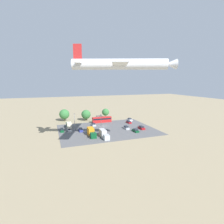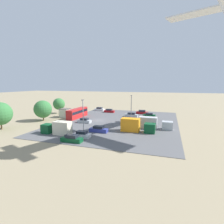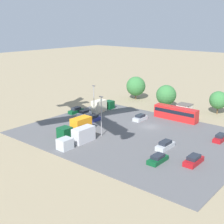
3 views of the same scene
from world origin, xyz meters
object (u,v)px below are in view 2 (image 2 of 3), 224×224
object	(u,v)px
parked_truck_1	(136,126)
parked_car_7	(109,111)
shed_building	(65,113)
parked_truck_2	(153,123)
parked_car_1	(82,135)
parked_car_5	(142,112)
parked_truck_0	(58,128)
parked_car_0	(72,139)
parked_car_4	(99,129)
parked_car_8	(131,115)
parked_car_3	(99,109)
parked_car_6	(149,115)
bus	(77,113)
parked_car_2	(84,121)

from	to	relation	value
parked_truck_1	parked_car_7	bearing A→B (deg)	-148.40
shed_building	parked_truck_2	distance (m)	33.76
parked_car_1	parked_car_7	world-z (taller)	parked_car_7
parked_car_5	parked_truck_0	distance (m)	38.93
parked_car_5	parked_truck_0	xyz separation A→B (m)	(35.69, -15.52, 0.84)
parked_car_0	parked_truck_1	world-z (taller)	parked_truck_1
parked_car_4	parked_car_8	xyz separation A→B (m)	(-23.36, 3.75, -0.02)
parked_car_1	parked_truck_0	world-z (taller)	parked_truck_0
parked_car_7	parked_truck_1	size ratio (longest dim) A/B	0.51
parked_car_1	parked_car_7	bearing A→B (deg)	-171.35
shed_building	parked_car_3	distance (m)	19.37
parked_car_5	parked_car_6	size ratio (longest dim) A/B	1.04
bus	parked_car_6	world-z (taller)	bus
bus	parked_car_7	xyz separation A→B (m)	(-14.70, 7.31, -1.18)
parked_car_1	parked_car_5	bearing A→B (deg)	166.42
parked_car_7	parked_car_4	bearing A→B (deg)	13.89
parked_car_8	parked_truck_2	bearing A→B (deg)	-148.47
parked_car_0	parked_car_4	xyz separation A→B (m)	(-8.91, 2.60, 0.02)
parked_car_3	parked_car_7	bearing A→B (deg)	-119.46
parked_car_0	parked_car_4	bearing A→B (deg)	-16.29
parked_car_3	parked_car_7	distance (m)	6.79
shed_building	parked_car_3	size ratio (longest dim) A/B	0.86
shed_building	parked_car_3	xyz separation A→B (m)	(-18.23, 6.50, -0.88)
parked_truck_0	parked_car_0	bearing A→B (deg)	-123.31
parked_car_3	parked_truck_2	distance (m)	36.73
bus	parked_car_1	xyz separation A→B (m)	(20.84, 12.71, -1.18)
bus	parked_truck_1	world-z (taller)	parked_truck_1
parked_car_2	parked_truck_0	size ratio (longest dim) A/B	0.56
parked_car_3	parked_car_6	xyz separation A→B (m)	(8.00, 23.57, -0.06)
parked_car_1	parked_truck_2	bearing A→B (deg)	131.52
parked_car_2	parked_car_7	xyz separation A→B (m)	(-21.52, 1.05, 0.00)
bus	parked_car_2	bearing A→B (deg)	-47.53
parked_car_2	parked_car_6	world-z (taller)	parked_car_2
parked_car_7	parked_truck_1	xyz separation A→B (m)	(26.85, 16.52, 0.94)
parked_truck_0	parked_truck_2	world-z (taller)	parked_truck_0
parked_car_5	parked_car_7	bearing A→B (deg)	92.59
parked_car_8	parked_truck_1	bearing A→B (deg)	-165.17
parked_car_2	parked_car_5	size ratio (longest dim) A/B	0.91
parked_car_3	bus	bearing A→B (deg)	175.57
bus	parked_car_3	bearing A→B (deg)	85.57
bus	parked_car_6	xyz separation A→B (m)	(-10.04, 24.96, -1.21)
parked_car_4	parked_car_1	bearing A→B (deg)	158.51
bus	parked_car_5	bearing A→B (deg)	35.56
parked_car_2	parked_truck_2	size ratio (longest dim) A/B	0.47
parked_car_7	parked_car_8	xyz separation A→B (m)	(6.89, 11.24, 0.04)
parked_car_5	parked_truck_2	size ratio (longest dim) A/B	0.52
bus	parked_car_3	size ratio (longest dim) A/B	2.68
parked_car_6	parked_truck_1	world-z (taller)	parked_truck_1
parked_car_5	parked_truck_0	bearing A→B (deg)	156.50
parked_car_2	parked_car_3	bearing A→B (deg)	11.05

